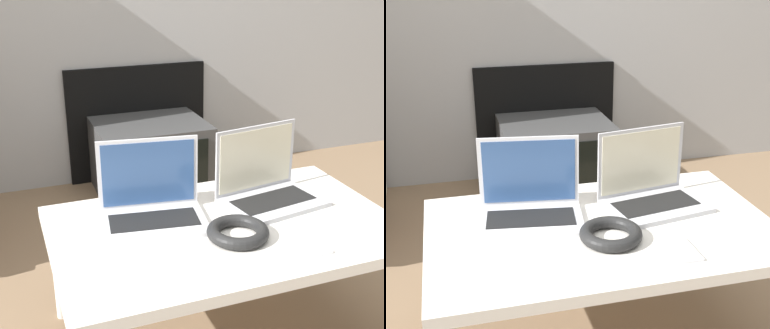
% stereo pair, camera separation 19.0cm
% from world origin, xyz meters
% --- Properties ---
extents(table, '(1.08, 0.68, 0.43)m').
position_xyz_m(table, '(0.00, 0.19, 0.39)').
color(table, silver).
rests_on(table, ground_plane).
extents(laptop_left, '(0.36, 0.27, 0.25)m').
position_xyz_m(laptop_left, '(-0.20, 0.31, 0.48)').
color(laptop_left, silver).
rests_on(laptop_left, table).
extents(laptop_right, '(0.36, 0.27, 0.25)m').
position_xyz_m(laptop_right, '(0.20, 0.31, 0.48)').
color(laptop_right, '#B2B2B7').
rests_on(laptop_right, table).
extents(headphones, '(0.19, 0.19, 0.04)m').
position_xyz_m(headphones, '(0.00, 0.10, 0.44)').
color(headphones, black).
rests_on(headphones, table).
extents(phone, '(0.06, 0.13, 0.01)m').
position_xyz_m(phone, '(0.18, -0.02, 0.43)').
color(phone, silver).
rests_on(phone, table).
extents(tv, '(0.58, 0.47, 0.39)m').
position_xyz_m(tv, '(0.12, 1.44, 0.20)').
color(tv, '#383838').
rests_on(tv, ground_plane).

